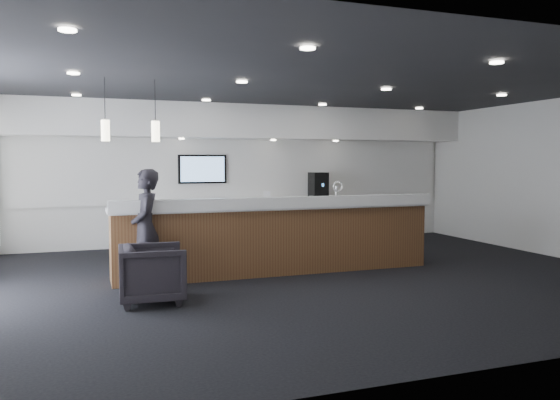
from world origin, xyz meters
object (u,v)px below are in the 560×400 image
object	(u,v)px
service_counter	(276,237)
armchair	(152,274)
coffee_machine	(318,186)
lounge_guest	(146,229)

from	to	relation	value
service_counter	armchair	distance (m)	2.51
service_counter	armchair	world-z (taller)	service_counter
coffee_machine	lounge_guest	xyz separation A→B (m)	(-4.19, -3.42, -0.40)
service_counter	lounge_guest	xyz separation A→B (m)	(-2.12, -0.40, 0.28)
service_counter	coffee_machine	bearing A→B (deg)	55.62
armchair	lounge_guest	xyz separation A→B (m)	(0.02, 0.90, 0.48)
coffee_machine	lounge_guest	size ratio (longest dim) A/B	0.36
service_counter	coffee_machine	distance (m)	3.73
coffee_machine	armchair	bearing A→B (deg)	-134.44
service_counter	lounge_guest	world-z (taller)	lounge_guest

